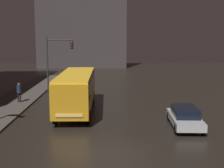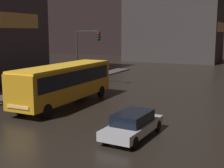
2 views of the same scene
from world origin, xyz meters
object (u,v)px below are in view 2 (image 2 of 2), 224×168
object	(u,v)px
traffic_light_main	(85,48)
pedestrian_near	(34,80)
car_taxi	(133,124)
bus_near	(65,80)

from	to	relation	value
traffic_light_main	pedestrian_near	bearing A→B (deg)	-118.68
car_taxi	pedestrian_near	world-z (taller)	pedestrian_near
car_taxi	traffic_light_main	bearing A→B (deg)	-47.12
car_taxi	traffic_light_main	size ratio (longest dim) A/B	0.78
car_taxi	pedestrian_near	xyz separation A→B (m)	(-13.48, 7.94, 0.51)
bus_near	pedestrian_near	distance (m)	6.41
pedestrian_near	traffic_light_main	size ratio (longest dim) A/B	0.29
bus_near	car_taxi	distance (m)	9.37
car_taxi	pedestrian_near	size ratio (longest dim) A/B	2.65
pedestrian_near	bus_near	bearing A→B (deg)	-125.24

